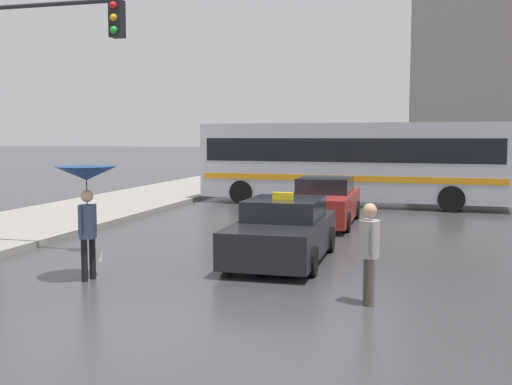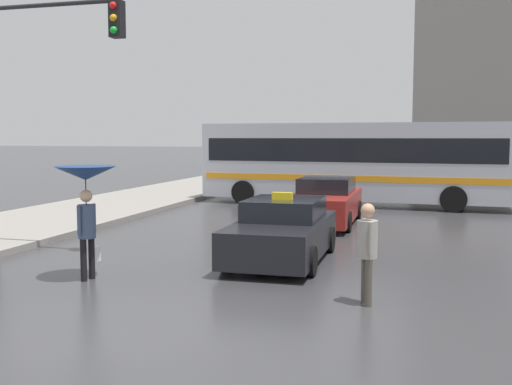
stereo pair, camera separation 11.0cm
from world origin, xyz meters
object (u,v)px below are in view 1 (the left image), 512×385
taxi (283,232)px  traffic_light (39,74)px  city_bus (350,160)px  pedestrian_with_umbrella (87,187)px  sedan_red (325,202)px  pedestrian_man (369,245)px

taxi → traffic_light: 6.63m
taxi → city_bus: (0.30, 11.36, 1.17)m
taxi → pedestrian_with_umbrella: 4.35m
city_bus → pedestrian_with_umbrella: 14.51m
traffic_light → taxi: bearing=6.2°
taxi → city_bus: bearing=-91.5°
sedan_red → pedestrian_with_umbrella: size_ratio=2.18×
sedan_red → pedestrian_with_umbrella: bearing=69.1°
pedestrian_with_umbrella → traffic_light: size_ratio=0.36×
pedestrian_with_umbrella → traffic_light: (-2.40, 2.12, 2.36)m
pedestrian_man → sedan_red: bearing=172.7°
city_bus → pedestrian_with_umbrella: bearing=170.5°
city_bus → taxi: bearing=-177.2°
sedan_red → pedestrian_with_umbrella: (-3.26, -8.55, 1.11)m
sedan_red → taxi: bearing=89.3°
taxi → traffic_light: traffic_light is taller
traffic_light → pedestrian_man: bearing=-17.6°
taxi → sedan_red: bearing=-90.7°
pedestrian_man → taxi: bearing=-165.7°
taxi → sedan_red: 5.82m
pedestrian_with_umbrella → pedestrian_man: pedestrian_with_umbrella is taller
pedestrian_with_umbrella → sedan_red: bearing=-9.4°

